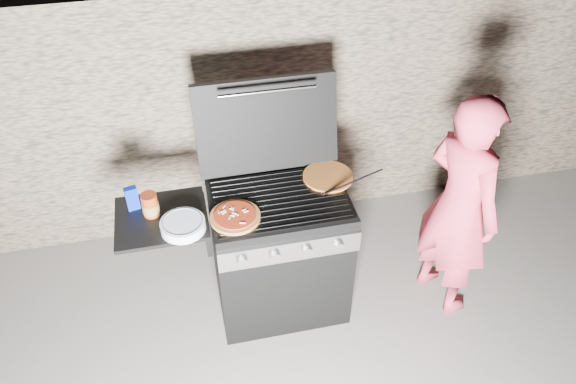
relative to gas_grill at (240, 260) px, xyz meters
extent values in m
plane|color=slate|center=(0.25, 0.00, -0.46)|extent=(50.00, 50.00, 0.00)
cube|color=#957D62|center=(0.25, 1.05, 0.44)|extent=(8.00, 0.35, 1.80)
cylinder|color=orange|center=(0.57, 0.13, 0.46)|extent=(0.34, 0.34, 0.02)
cylinder|color=maroon|center=(-0.47, 0.03, 0.52)|extent=(0.12, 0.12, 0.14)
cube|color=#061C99|center=(-0.56, 0.10, 0.52)|extent=(0.08, 0.05, 0.15)
cylinder|color=white|center=(-0.30, -0.13, 0.47)|extent=(0.27, 0.27, 0.06)
imported|color=#DD3D55|center=(1.31, -0.15, 0.32)|extent=(0.52, 0.65, 1.54)
cylinder|color=black|center=(0.68, 0.00, 0.49)|extent=(0.39, 0.08, 0.08)
camera|label=1|loc=(-0.23, -2.37, 2.55)|focal=35.00mm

